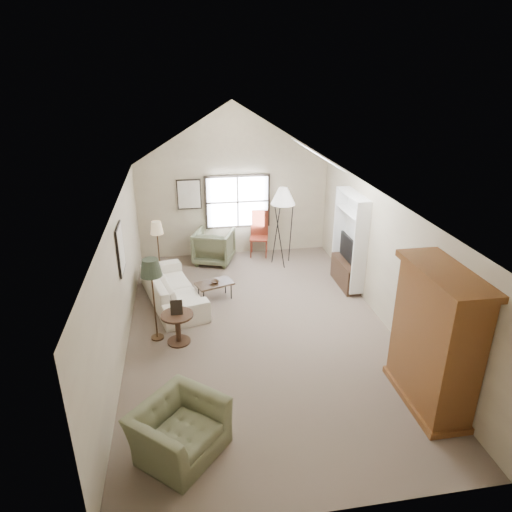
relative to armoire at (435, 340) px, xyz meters
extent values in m
cube|color=#6B5B4C|center=(-2.18, 2.40, -1.10)|extent=(5.00, 8.00, 0.01)
cube|color=tan|center=(-2.18, 6.40, 0.15)|extent=(5.00, 0.01, 2.50)
cube|color=tan|center=(-2.18, -1.60, 0.15)|extent=(5.00, 0.01, 2.50)
cube|color=tan|center=(-4.68, 2.40, 0.15)|extent=(0.01, 8.00, 2.50)
cube|color=tan|center=(0.32, 2.40, 0.15)|extent=(0.01, 8.00, 2.50)
cube|color=black|center=(-2.08, 6.36, 0.35)|extent=(1.72, 0.08, 1.42)
cube|color=black|center=(-4.65, 2.70, 0.65)|extent=(0.68, 0.04, 0.88)
cube|color=black|center=(-3.33, 6.37, 0.60)|extent=(0.62, 0.04, 0.78)
cube|color=brown|center=(0.00, 0.00, 0.00)|extent=(0.60, 1.50, 2.20)
cube|color=white|center=(0.16, 4.00, 0.05)|extent=(0.32, 1.30, 2.10)
cube|color=#382316|center=(0.14, 4.00, -0.80)|extent=(0.34, 1.18, 0.60)
cube|color=black|center=(0.14, 4.00, -0.18)|extent=(0.05, 0.90, 0.55)
imported|color=silver|center=(-3.83, 3.83, -0.75)|extent=(1.52, 2.54, 0.70)
imported|color=#6C6D4C|center=(-3.74, -0.40, -0.74)|extent=(1.47, 1.48, 0.73)
imported|color=#5C5D41|center=(-2.78, 5.84, -0.66)|extent=(1.21, 1.22, 0.87)
cube|color=#342115|center=(-2.93, 3.79, -0.90)|extent=(0.89, 0.67, 0.40)
imported|color=#321D14|center=(-2.93, 3.79, -0.67)|extent=(0.24, 0.24, 0.05)
cylinder|color=#3A2918|center=(-3.73, 2.23, -0.80)|extent=(0.73, 0.73, 0.60)
cube|color=maroon|center=(-1.55, 6.10, -0.50)|extent=(0.56, 0.56, 1.21)
camera|label=1|loc=(-3.50, -5.12, 3.71)|focal=32.00mm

